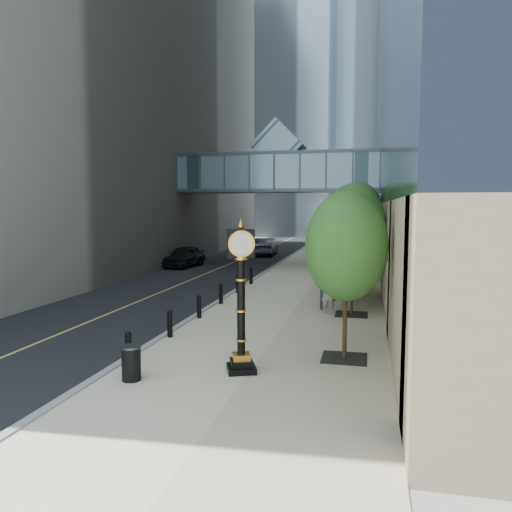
{
  "coord_description": "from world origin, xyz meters",
  "views": [
    {
      "loc": [
        4.26,
        -12.4,
        4.78
      ],
      "look_at": [
        -0.11,
        6.9,
        2.82
      ],
      "focal_mm": 35.0,
      "sensor_mm": 36.0,
      "label": 1
    }
  ],
  "objects_px": {
    "car_far": "(266,247)",
    "trash_bin": "(131,364)",
    "street_clock": "(241,308)",
    "car_near": "(185,256)",
    "pedestrian": "(328,293)"
  },
  "relations": [
    {
      "from": "street_clock",
      "to": "car_near",
      "type": "relative_size",
      "value": 0.88
    },
    {
      "from": "street_clock",
      "to": "car_far",
      "type": "relative_size",
      "value": 0.82
    },
    {
      "from": "trash_bin",
      "to": "pedestrian",
      "type": "relative_size",
      "value": 0.5
    },
    {
      "from": "street_clock",
      "to": "car_near",
      "type": "xyz_separation_m",
      "value": [
        -10.74,
        23.63,
        -1.07
      ]
    },
    {
      "from": "car_far",
      "to": "trash_bin",
      "type": "bearing_deg",
      "value": 92.3
    },
    {
      "from": "car_near",
      "to": "car_far",
      "type": "bearing_deg",
      "value": 71.44
    },
    {
      "from": "car_near",
      "to": "pedestrian",
      "type": "bearing_deg",
      "value": -46.27
    },
    {
      "from": "trash_bin",
      "to": "car_near",
      "type": "distance_m",
      "value": 26.22
    },
    {
      "from": "car_far",
      "to": "pedestrian",
      "type": "bearing_deg",
      "value": 104.09
    },
    {
      "from": "street_clock",
      "to": "car_near",
      "type": "distance_m",
      "value": 25.97
    },
    {
      "from": "trash_bin",
      "to": "car_near",
      "type": "relative_size",
      "value": 0.19
    },
    {
      "from": "trash_bin",
      "to": "car_near",
      "type": "height_order",
      "value": "car_near"
    },
    {
      "from": "street_clock",
      "to": "trash_bin",
      "type": "xyz_separation_m",
      "value": [
        -2.75,
        -1.35,
        -1.4
      ]
    },
    {
      "from": "street_clock",
      "to": "pedestrian",
      "type": "height_order",
      "value": "street_clock"
    },
    {
      "from": "trash_bin",
      "to": "car_near",
      "type": "bearing_deg",
      "value": 107.74
    }
  ]
}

